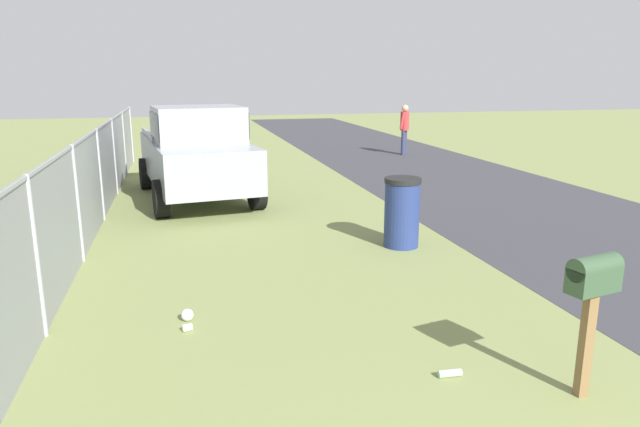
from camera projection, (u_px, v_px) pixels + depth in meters
The scene contains 8 objects.
mailbox at pixel (593, 286), 4.77m from camera, with size 0.30×0.50×1.28m.
pickup_truck at pixel (196, 151), 12.63m from camera, with size 5.01×2.72×2.09m.
trash_bin at pixel (402, 212), 9.25m from camera, with size 0.59×0.59×1.13m.
pedestrian at pixel (405, 126), 19.92m from camera, with size 0.36×0.47×1.73m.
fence_section at pixel (90, 184), 9.63m from camera, with size 18.36×0.07×1.76m.
litter_cup_midfield_a at pixel (187, 328), 6.25m from camera, with size 0.08×0.08×0.10m, color white.
litter_bag_by_mailbox at pixel (187, 315), 6.51m from camera, with size 0.14×0.14×0.14m, color silver.
litter_bottle_near_hydrant at pixel (450, 373), 5.31m from camera, with size 0.07×0.07×0.22m, color #B2D8BF.
Camera 1 is at (-0.42, 2.29, 2.73)m, focal length 32.13 mm.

